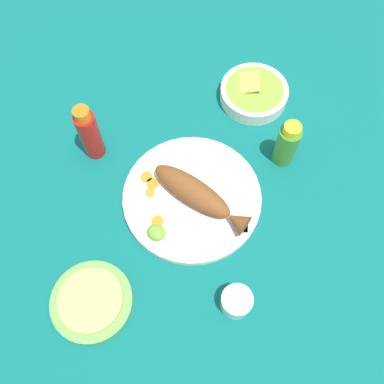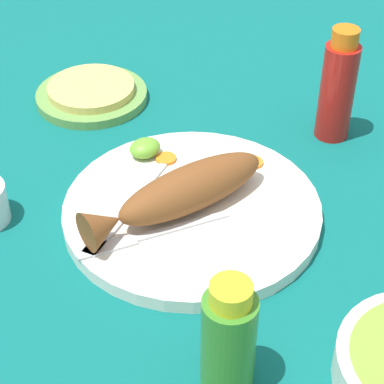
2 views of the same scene
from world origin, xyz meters
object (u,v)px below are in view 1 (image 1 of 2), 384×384
hot_sauce_bottle_red (89,133)px  hot_sauce_bottle_green (287,144)px  fried_fish (198,195)px  fork_far (211,225)px  main_plate (192,198)px  fork_near (225,209)px  tortilla_plate (92,301)px  salt_cup (236,302)px  guacamole_bowl (254,93)px

hot_sauce_bottle_red → hot_sauce_bottle_green: (-0.37, -0.25, -0.01)m
fried_fish → fork_far: (-0.06, 0.03, -0.03)m
main_plate → fork_near: bearing=-167.4°
main_plate → hot_sauce_bottle_green: bearing=-116.4°
tortilla_plate → fried_fish: bearing=-97.8°
main_plate → fried_fish: (-0.02, -0.00, 0.04)m
main_plate → hot_sauce_bottle_green: (-0.11, -0.22, 0.05)m
fried_fish → fork_near: bearing=-164.8°
hot_sauce_bottle_green → salt_cup: size_ratio=2.05×
fried_fish → guacamole_bowl: 0.33m
hot_sauce_bottle_green → hot_sauce_bottle_red: bearing=34.2°
fork_far → hot_sauce_bottle_green: hot_sauce_bottle_green is taller
salt_cup → guacamole_bowl: size_ratio=0.37×
fork_near → tortilla_plate: size_ratio=1.09×
main_plate → guacamole_bowl: guacamole_bowl is taller
fried_fish → hot_sauce_bottle_green: hot_sauce_bottle_green is taller
main_plate → hot_sauce_bottle_red: bearing=7.6°
main_plate → fried_fish: 0.04m
main_plate → salt_cup: 0.25m
fried_fish → salt_cup: size_ratio=3.77×
hot_sauce_bottle_green → guacamole_bowl: size_ratio=0.77×
main_plate → guacamole_bowl: (0.05, -0.32, 0.01)m
hot_sauce_bottle_green → tortilla_plate: 0.55m
fork_far → guacamole_bowl: (0.12, -0.36, 0.00)m
tortilla_plate → hot_sauce_bottle_green: bearing=-104.2°
main_plate → fried_fish: fried_fish is taller
guacamole_bowl → fork_near: bearing=112.0°
fork_far → tortilla_plate: bearing=-140.9°
fork_far → salt_cup: salt_cup is taller
salt_cup → guacamole_bowl: (0.26, -0.46, 0.00)m
fork_far → hot_sauce_bottle_red: 0.34m
fork_near → guacamole_bowl: bearing=123.8°
main_plate → tortilla_plate: (0.03, 0.31, -0.00)m
main_plate → fork_far: bearing=156.9°
main_plate → salt_cup: size_ratio=4.91×
fried_fish → fork_far: 0.07m
hot_sauce_bottle_red → hot_sauce_bottle_green: hot_sauce_bottle_red is taller
hot_sauce_bottle_red → salt_cup: hot_sauce_bottle_red is taller
hot_sauce_bottle_red → guacamole_bowl: size_ratio=0.95×
tortilla_plate → main_plate: bearing=-94.8°
hot_sauce_bottle_red → salt_cup: size_ratio=2.54×
main_plate → fork_far: 0.08m
hot_sauce_bottle_green → guacamole_bowl: (0.15, -0.11, -0.04)m
main_plate → fork_near: (-0.08, -0.02, 0.01)m
main_plate → hot_sauce_bottle_green: size_ratio=2.39×
hot_sauce_bottle_green → salt_cup: 0.37m
main_plate → salt_cup: bearing=147.1°
fork_near → salt_cup: (-0.13, 0.15, 0.00)m
main_plate → fried_fish: bearing=-179.5°
fork_near → tortilla_plate: bearing=-96.0°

